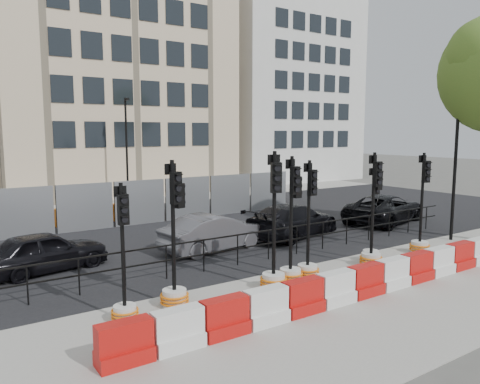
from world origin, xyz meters
TOP-DOWN VIEW (x-y plane):
  - ground at (0.00, 0.00)m, footprint 120.00×120.00m
  - sidewalk_near at (0.00, -3.00)m, footprint 40.00×6.00m
  - road at (0.00, 7.00)m, footprint 40.00×14.00m
  - sidewalk_far at (0.00, 16.00)m, footprint 40.00×4.00m
  - building_cream at (2.00, 21.99)m, footprint 15.00×10.06m
  - building_white at (17.00, 21.99)m, footprint 12.00×9.06m
  - kerb_railing at (0.00, 1.20)m, footprint 18.00×0.04m
  - heras_fencing at (-0.49, 9.71)m, footprint 14.33×1.72m
  - lamp_post_far at (0.50, 14.98)m, footprint 0.12×0.56m
  - lamp_post_near at (7.50, -0.52)m, footprint 0.12×0.56m
  - barrier_row at (-0.00, -2.80)m, footprint 13.60×0.50m
  - traffic_signal_a at (-5.62, -0.98)m, footprint 0.60×0.60m
  - traffic_signal_b at (-4.31, -0.79)m, footprint 0.69×0.69m
  - traffic_signal_c at (-1.64, -1.16)m, footprint 0.72×0.72m
  - traffic_signal_d at (-0.94, -1.03)m, footprint 0.69×0.69m
  - traffic_signal_e at (-0.26, -0.97)m, footprint 0.66×0.66m
  - traffic_signal_f at (2.18, -1.17)m, footprint 0.69×0.69m
  - traffic_signal_g at (2.59, -0.80)m, footprint 0.61×0.61m
  - traffic_signal_h at (4.80, -1.03)m, footprint 0.68×0.68m
  - car_a at (-6.24, 3.90)m, footprint 2.83×4.17m
  - car_b at (-0.82, 3.22)m, footprint 2.31×4.26m
  - car_c at (2.85, 3.34)m, footprint 4.16×5.49m
  - car_d at (8.21, 3.20)m, footprint 4.39×5.72m

SIDE VIEW (x-z plane):
  - ground at x=0.00m, z-range 0.00..0.00m
  - sidewalk_near at x=0.00m, z-range 0.00..0.02m
  - sidewalk_far at x=0.00m, z-range 0.00..0.02m
  - road at x=0.00m, z-range 0.00..0.03m
  - barrier_row at x=0.00m, z-range -0.03..0.77m
  - car_a at x=-6.24m, z-range 0.00..1.23m
  - traffic_signal_a at x=-5.62m, z-range -0.90..2.16m
  - traffic_signal_g at x=2.59m, z-range -0.90..2.17m
  - car_b at x=-0.82m, z-range 0.00..1.29m
  - car_d at x=8.21m, z-range 0.00..1.30m
  - car_c at x=2.85m, z-range 0.00..1.32m
  - kerb_railing at x=0.00m, z-range 0.19..1.19m
  - traffic_signal_e at x=-0.26m, z-range -0.99..2.37m
  - traffic_signal_h at x=4.80m, z-range -1.01..2.43m
  - heras_fencing at x=-0.49m, z-range -0.29..1.71m
  - traffic_signal_c at x=-1.64m, z-range -1.07..2.57m
  - traffic_signal_d at x=-0.94m, z-range -0.91..2.58m
  - traffic_signal_b at x=-4.31m, z-range -0.91..2.58m
  - traffic_signal_f at x=2.18m, z-range -0.92..2.60m
  - lamp_post_far at x=0.50m, z-range 0.22..6.22m
  - lamp_post_near at x=7.50m, z-range 0.22..6.22m
  - building_white at x=17.00m, z-range 0.00..16.00m
  - building_cream at x=2.00m, z-range 0.00..18.00m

